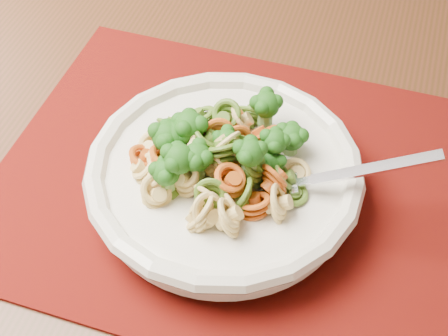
# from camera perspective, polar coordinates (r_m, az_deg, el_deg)

# --- Properties ---
(dining_table) EXTENTS (1.49, 1.06, 0.70)m
(dining_table) POSITION_cam_1_polar(r_m,az_deg,el_deg) (0.70, 2.12, -3.67)
(dining_table) COLOR #482314
(dining_table) RESTS_ON ground
(placemat) EXTENTS (0.51, 0.42, 0.00)m
(placemat) POSITION_cam_1_polar(r_m,az_deg,el_deg) (0.60, 1.35, -1.38)
(placemat) COLOR #590F03
(placemat) RESTS_ON dining_table
(pasta_bowl) EXTENTS (0.26, 0.26, 0.05)m
(pasta_bowl) POSITION_cam_1_polar(r_m,az_deg,el_deg) (0.57, 0.00, -0.68)
(pasta_bowl) COLOR beige
(pasta_bowl) RESTS_ON placemat
(pasta_broccoli_heap) EXTENTS (0.22, 0.22, 0.06)m
(pasta_broccoli_heap) POSITION_cam_1_polar(r_m,az_deg,el_deg) (0.56, -0.00, 0.40)
(pasta_broccoli_heap) COLOR #DBB86C
(pasta_broccoli_heap) RESTS_ON pasta_bowl
(fork) EXTENTS (0.18, 0.05, 0.08)m
(fork) POSITION_cam_1_polar(r_m,az_deg,el_deg) (0.55, 5.45, -1.61)
(fork) COLOR silver
(fork) RESTS_ON pasta_bowl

